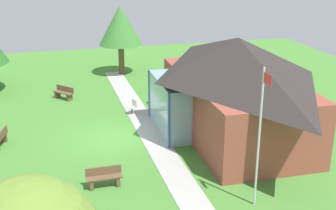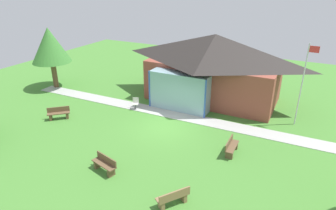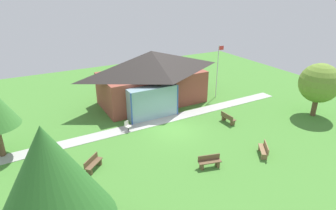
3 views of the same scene
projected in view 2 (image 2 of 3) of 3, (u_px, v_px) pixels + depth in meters
ground_plane at (165, 127)px, 19.49m from camera, size 44.00×44.00×0.00m
pavilion at (212, 67)px, 22.91m from camera, size 10.84×6.85×5.21m
footpath at (178, 115)px, 21.08m from camera, size 25.85×1.75×0.03m
flagpole at (303, 82)px, 18.65m from camera, size 0.64×0.08×5.49m
bench_mid_right at (231, 147)px, 16.46m from camera, size 0.47×1.51×0.84m
bench_front_center at (105, 164)px, 14.93m from camera, size 1.56×0.80×0.84m
bench_mid_left at (59, 113)px, 20.47m from camera, size 1.41×1.33×0.84m
bench_front_right at (173, 198)px, 12.68m from camera, size 1.22×1.48×0.84m
patio_chair_west at (136, 104)px, 22.00m from camera, size 0.58×0.58×0.86m
tree_west_hedge at (50, 45)px, 25.03m from camera, size 3.30×3.30×5.30m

